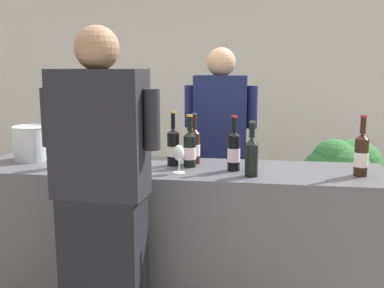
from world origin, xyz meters
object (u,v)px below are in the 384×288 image
Objects in this scene: wine_bottle_0 at (234,151)px; wine_bottle_1 at (128,151)px; wine_bottle_3 at (116,142)px; wine_bottle_7 at (55,150)px; wine_bottle_5 at (252,155)px; wine_bottle_6 at (361,154)px; wine_bottle_8 at (194,145)px; ice_bucket at (31,143)px; person_server at (220,162)px; wine_bottle_4 at (190,149)px; potted_shrub at (340,177)px; person_guest at (102,207)px; wine_bottle_2 at (173,147)px; wine_glass at (179,154)px.

wine_bottle_1 is at bearing -172.46° from wine_bottle_0.
wine_bottle_7 is (-0.31, -0.22, -0.02)m from wine_bottle_3.
wine_bottle_6 is at bearing 9.62° from wine_bottle_5.
wine_bottle_3 is at bearing 125.73° from wine_bottle_1.
wine_bottle_7 is at bearing 179.43° from wine_bottle_5.
wine_bottle_8 is (0.82, 0.28, 0.00)m from wine_bottle_7.
person_server reaches higher than ice_bucket.
wine_bottle_6 is at bearing -40.64° from person_server.
wine_bottle_8 is 0.19× the size of person_server.
person_server is at bearing 79.01° from wine_bottle_4.
wine_bottle_5 is at bearing -73.39° from person_server.
wine_bottle_3 is 0.38m from wine_bottle_7.
potted_shrub is (1.89, 1.19, -0.39)m from wine_bottle_7.
wine_bottle_5 is (0.87, -0.23, -0.01)m from wine_bottle_3.
wine_bottle_4 is at bearing 59.90° from person_guest.
wine_bottle_2 is at bearing -2.86° from wine_bottle_3.
wine_bottle_1 is at bearing 174.51° from wine_glass.
wine_glass is at bearing -5.49° from wine_bottle_1.
wine_bottle_2 is at bearing -110.47° from person_server.
wine_bottle_0 is at bearing 41.24° from person_guest.
wine_bottle_1 is 0.92× the size of wine_bottle_6.
wine_bottle_1 is 1.92× the size of wine_glass.
person_server reaches higher than wine_bottle_1.
wine_bottle_0 is at bearing -11.67° from wine_bottle_4.
wine_bottle_3 reaches higher than wine_bottle_0.
wine_bottle_2 reaches higher than wine_bottle_7.
person_server reaches higher than wine_bottle_4.
ice_bucket is 1.00m from person_guest.
wine_bottle_0 is 0.73m from wine_bottle_6.
wine_bottle_5 is at bearing -9.03° from ice_bucket.
wine_glass is at bearing -159.98° from wine_bottle_0.
wine_bottle_2 reaches higher than wine_bottle_5.
wine_bottle_4 is 1.08m from ice_bucket.
wine_bottle_0 is at bearing 7.54° from wine_bottle_1.
wine_bottle_8 is (-0.99, 0.19, -0.01)m from wine_bottle_6.
wine_bottle_0 is 0.17m from wine_bottle_5.
wine_bottle_3 is at bearing 165.24° from wine_bottle_5.
wine_bottle_7 is at bearing -167.87° from wine_bottle_4.
person_server reaches higher than wine_bottle_2.
wine_bottle_4 is 0.19× the size of person_guest.
wine_bottle_8 is 0.18× the size of person_guest.
wine_bottle_7 is 1.40× the size of ice_bucket.
wine_bottle_0 is 0.86m from person_guest.
wine_bottle_4 reaches higher than wine_bottle_1.
wine_bottle_0 reaches higher than potted_shrub.
wine_bottle_3 is 0.20× the size of person_guest.
wine_bottle_2 reaches higher than wine_bottle_1.
person_server reaches higher than wine_bottle_0.
wine_bottle_6 is 1.48× the size of ice_bucket.
person_server reaches higher than wine_bottle_3.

